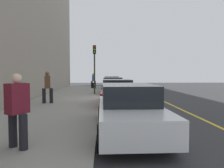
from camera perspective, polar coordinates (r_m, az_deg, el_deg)
The scene contains 12 objects.
ground_plane at distance 14.08m, azimuth 1.02°, elevation -4.69°, with size 56.00×56.00×0.00m, color #333335.
sidewalk at distance 14.27m, azimuth -12.37°, elevation -4.35°, with size 28.00×4.60×0.15m, color gray.
lane_stripe_centre at distance 14.61m, azimuth 13.69°, elevation -4.48°, with size 28.00×0.14×0.01m, color gold.
parked_car_charcoal at distance 24.80m, azimuth -0.16°, elevation 0.34°, with size 4.13×1.94×1.51m.
parked_car_green at distance 18.40m, azimuth 0.21°, elevation -0.54°, with size 4.41×1.97×1.51m.
parked_car_red at distance 12.00m, azimuth 1.48°, elevation -2.36°, with size 4.60×2.01×1.51m.
parked_car_white at distance 6.52m, azimuth 4.54°, elevation -6.79°, with size 4.67×1.95×1.51m.
pedestrian_burgundy_coat at distance 5.18m, azimuth -24.56°, elevation -6.19°, with size 0.54×0.51×1.71m.
pedestrian_blue_coat at distance 24.45m, azimuth -5.15°, elevation 1.06°, with size 0.48×0.58×1.75m.
pedestrian_brown_coat at distance 12.48m, azimuth -17.31°, elevation -0.60°, with size 0.55×0.59×1.83m.
traffic_light_pole at distance 17.50m, azimuth -4.84°, elevation 6.34°, with size 0.35×0.26×4.06m.
rolling_suitcase at distance 24.98m, azimuth -5.30°, elevation -0.35°, with size 0.34×0.22×0.96m.
Camera 1 is at (13.94, -0.80, 1.85)m, focal length 33.24 mm.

